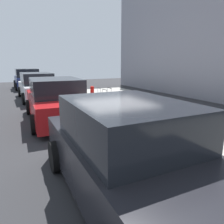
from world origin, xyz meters
TOP-DOWN VIEW (x-y plane):
  - ground_plane at (0.00, 0.00)m, footprint 40.00×40.00m
  - sidewalk_curb at (0.00, -2.50)m, footprint 18.00×5.00m
  - suitcase_black_0 at (-3.08, -0.59)m, footprint 0.46×0.22m
  - suitcase_red_1 at (-2.55, -0.68)m, footprint 0.35×0.25m
  - suitcase_teal_2 at (-2.00, -0.64)m, footprint 0.50×0.25m
  - suitcase_silver_3 at (-1.42, -0.65)m, footprint 0.40×0.20m
  - suitcase_navy_4 at (-0.87, -0.64)m, footprint 0.46×0.29m
  - suitcase_maroon_5 at (-0.33, -0.65)m, footprint 0.39×0.24m
  - suitcase_olive_6 at (0.17, -0.61)m, footprint 0.38×0.28m
  - suitcase_black_7 at (0.70, -0.66)m, footprint 0.44×0.25m
  - suitcase_red_8 at (1.23, -0.69)m, footprint 0.40×0.26m
  - suitcase_teal_9 at (1.79, -0.62)m, footprint 0.47×0.23m
  - suitcase_silver_10 at (2.36, -0.65)m, footprint 0.44×0.28m
  - suitcase_navy_11 at (2.92, -0.61)m, footprint 0.43×0.22m
  - fire_hydrant at (3.92, -0.63)m, footprint 0.39×0.21m
  - bollard_post at (4.59, -0.48)m, footprint 0.16×0.16m
  - parked_car_charcoal_0 at (-3.86, 1.81)m, footprint 4.29×2.13m
  - parked_car_red_1 at (1.47, 1.81)m, footprint 4.61×2.28m
  - parked_car_white_2 at (6.86, 1.81)m, footprint 4.78×2.07m
  - parked_car_navy_3 at (12.93, 1.81)m, footprint 4.36×2.15m

SIDE VIEW (x-z plane):
  - ground_plane at x=0.00m, z-range 0.00..0.00m
  - sidewalk_curb at x=0.00m, z-range 0.00..0.14m
  - suitcase_navy_11 at x=2.92m, z-range -0.02..0.82m
  - suitcase_black_0 at x=-3.08m, z-range 0.02..0.81m
  - suitcase_silver_10 at x=2.36m, z-range 0.01..0.84m
  - suitcase_red_8 at x=1.23m, z-range 0.11..0.76m
  - suitcase_red_1 at x=-2.55m, z-range 0.03..0.86m
  - suitcase_olive_6 at x=0.17m, z-range 0.11..0.83m
  - suitcase_black_7 at x=0.70m, z-range 0.01..0.95m
  - suitcase_navy_4 at x=-0.87m, z-range 0.11..0.85m
  - suitcase_maroon_5 at x=-0.33m, z-range -0.02..0.99m
  - suitcase_silver_3 at x=-1.42m, z-range 0.02..0.96m
  - suitcase_teal_2 at x=-2.00m, z-range 0.01..0.97m
  - suitcase_teal_9 at x=1.79m, z-range 0.02..0.99m
  - fire_hydrant at x=3.92m, z-range 0.16..1.00m
  - bollard_post at x=4.59m, z-range 0.14..1.06m
  - parked_car_white_2 at x=6.86m, z-range -0.05..1.55m
  - parked_car_red_1 at x=1.47m, z-range -0.05..1.57m
  - parked_car_charcoal_0 at x=-3.86m, z-range -0.05..1.57m
  - parked_car_navy_3 at x=12.93m, z-range -0.06..1.62m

